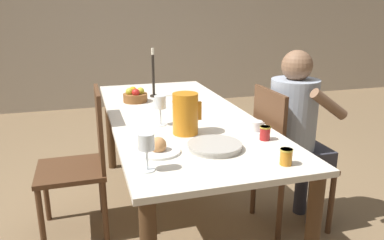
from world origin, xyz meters
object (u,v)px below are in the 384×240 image
Objects in this scene: chair_opposite at (83,160)px; candlestick_tall at (153,78)px; wine_glass_juice at (146,144)px; jam_jar_red at (286,156)px; serving_tray at (215,146)px; jam_jar_amber at (265,133)px; fruit_bowl at (135,96)px; teacup_near_person at (255,127)px; bread_plate at (158,148)px; person_seated at (297,125)px; chair_person_side at (283,157)px; wine_glass_water at (160,104)px; red_pitcher at (185,114)px.

candlestick_tall is at bearing -48.39° from chair_opposite.
wine_glass_juice reaches higher than jam_jar_red.
serving_tray is 3.65× the size of jam_jar_red.
serving_tray is at bearing 23.42° from wine_glass_juice.
jam_jar_amber reaches higher than serving_tray.
wine_glass_juice is 1.24m from fruit_bowl.
serving_tray is 1.20m from candlestick_tall.
fruit_bowl is at bearing -46.44° from chair_opposite.
fruit_bowl is (-0.47, 1.34, 0.00)m from jam_jar_red.
candlestick_tall is at bearing 110.91° from teacup_near_person.
bread_plate is at bearing -165.00° from teacup_near_person.
person_seated is at bearing -36.30° from fruit_bowl.
jam_jar_red is at bearing -70.59° from fruit_bowl.
person_seated is 16.00× the size of jam_jar_red.
fruit_bowl reaches higher than bread_plate.
jam_jar_amber is (0.57, 0.02, 0.02)m from bread_plate.
wine_glass_juice reaches higher than jam_jar_amber.
person_seated reaches higher than chair_person_side.
person_seated is 6.66× the size of fruit_bowl.
jam_jar_red is (0.41, -0.73, -0.09)m from wine_glass_water.
jam_jar_amber is 0.42× the size of fruit_bowl.
teacup_near_person is 0.36m from serving_tray.
red_pitcher is 0.60× the size of candlestick_tall.
chair_person_side is 0.80× the size of person_seated.
chair_person_side is at bearing 31.37° from teacup_near_person.
chair_person_side is at bearing -39.66° from fruit_bowl.
chair_person_side is at bearing -104.32° from chair_opposite.
jam_jar_amber reaches higher than teacup_near_person.
bread_plate is at bearing -99.83° from candlestick_tall.
person_seated is at bearing -102.87° from chair_opposite.
bread_plate is 2.88× the size of jam_jar_amber.
wine_glass_water is 0.50m from serving_tray.
serving_tray is (-0.61, -0.37, 0.27)m from chair_person_side.
teacup_near_person is at bearing -29.06° from wine_glass_water.
serving_tray is (0.17, -0.46, -0.12)m from wine_glass_water.
bread_plate is 2.88× the size of jam_jar_red.
jam_jar_amber is 1.21m from candlestick_tall.
serving_tray is 1.10m from fruit_bowl.
chair_opposite is at bearing -104.32° from chair_person_side.
chair_person_side reaches higher than serving_tray.
chair_person_side reaches higher than wine_glass_juice.
candlestick_tall is (0.10, 0.74, 0.02)m from wine_glass_water.
serving_tray is at bearing -69.21° from wine_glass_water.
fruit_bowl is (-0.55, 0.89, 0.02)m from teacup_near_person.
serving_tray is at bearing 131.60° from jam_jar_red.
wine_glass_juice is at bearing -62.99° from person_seated.
chair_person_side is 4.16× the size of red_pitcher.
teacup_near_person is at bearing 27.26° from wine_glass_juice.
teacup_near_person is (0.95, -0.50, 0.29)m from chair_opposite.
red_pitcher reaches higher than bread_plate.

